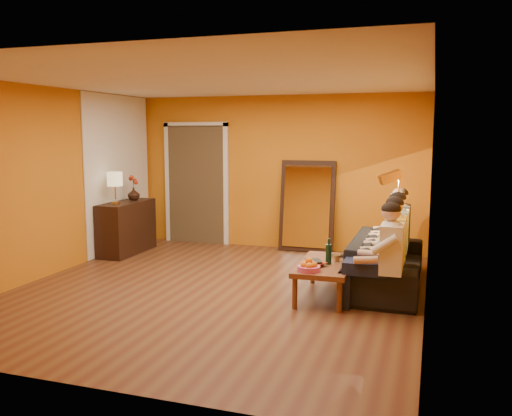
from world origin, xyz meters
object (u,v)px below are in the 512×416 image
(sideboard, at_px, (127,227))
(wine_bottle, at_px, (329,251))
(sofa, at_px, (386,262))
(coffee_table, at_px, (325,280))
(tumbler, at_px, (337,258))
(table_lamp, at_px, (115,188))
(dog, at_px, (389,272))
(vase, at_px, (134,194))
(laptop, at_px, (345,257))
(person_mid_left, at_px, (395,248))
(mirror_frame, at_px, (307,206))
(person_far_right, at_px, (400,232))
(person_mid_right, at_px, (398,239))
(floor_lamp, at_px, (398,226))
(person_far_left, at_px, (391,258))

(sideboard, distance_m, wine_bottle, 3.90)
(sofa, xyz_separation_m, coffee_table, (-0.66, -0.70, -0.11))
(wine_bottle, xyz_separation_m, tumbler, (0.07, 0.17, -0.11))
(table_lamp, relative_size, dog, 0.85)
(table_lamp, relative_size, vase, 2.43)
(table_lamp, distance_m, laptop, 3.89)
(table_lamp, xyz_separation_m, person_mid_left, (4.37, -0.84, -0.49))
(mirror_frame, xyz_separation_m, table_lamp, (-2.79, -1.38, 0.34))
(person_far_right, xyz_separation_m, wine_bottle, (-0.74, -1.40, -0.03))
(person_mid_right, bearing_deg, person_far_right, 90.00)
(coffee_table, height_order, tumbler, tumbler)
(sideboard, height_order, tumbler, sideboard)
(coffee_table, distance_m, floor_lamp, 1.48)
(person_far_right, bearing_deg, tumbler, -118.71)
(mirror_frame, xyz_separation_m, tumbler, (0.91, -2.35, -0.30))
(dog, bearing_deg, tumbler, 167.50)
(person_far_right, bearing_deg, table_lamp, -176.54)
(coffee_table, height_order, person_far_right, person_far_right)
(coffee_table, height_order, person_far_left, person_far_left)
(tumbler, bearing_deg, sofa, 46.86)
(mirror_frame, relative_size, tumbler, 16.68)
(table_lamp, distance_m, person_mid_left, 4.48)
(dog, bearing_deg, sofa, 75.22)
(coffee_table, relative_size, person_mid_right, 1.00)
(mirror_frame, relative_size, laptop, 4.83)
(coffee_table, bearing_deg, floor_lamp, 55.03)
(table_lamp, height_order, person_mid_left, table_lamp)
(wine_bottle, bearing_deg, coffee_table, 135.00)
(person_far_left, relative_size, laptop, 3.87)
(sofa, distance_m, vase, 4.39)
(dog, bearing_deg, person_mid_right, 60.10)
(floor_lamp, bearing_deg, person_mid_left, -107.62)
(dog, xyz_separation_m, laptop, (-0.56, 0.10, 0.13))
(laptop, bearing_deg, vase, 150.29)
(person_mid_left, height_order, vase, person_mid_left)
(person_mid_right, height_order, vase, person_mid_right)
(person_far_left, distance_m, laptop, 0.91)
(floor_lamp, xyz_separation_m, person_mid_left, (0.03, -0.92, -0.11))
(floor_lamp, distance_m, wine_bottle, 1.42)
(sofa, bearing_deg, floor_lamp, -12.11)
(tumbler, height_order, vase, vase)
(sofa, height_order, person_mid_left, person_mid_left)
(coffee_table, bearing_deg, person_far_right, 57.80)
(table_lamp, bearing_deg, person_mid_left, -10.83)
(mirror_frame, distance_m, wine_bottle, 2.66)
(table_lamp, distance_m, tumbler, 3.87)
(person_far_left, relative_size, person_mid_left, 1.00)
(mirror_frame, height_order, dog, mirror_frame)
(wine_bottle, relative_size, tumbler, 3.40)
(sideboard, relative_size, person_far_right, 0.97)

